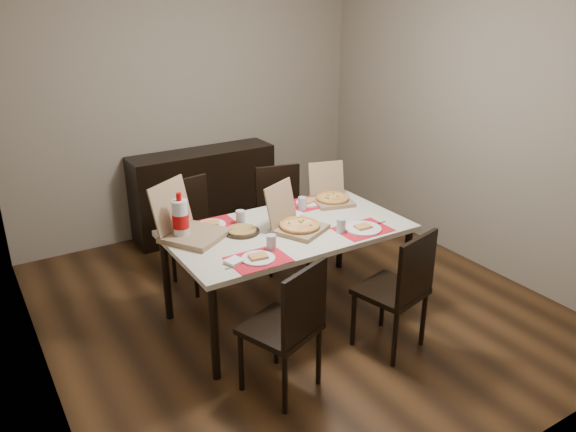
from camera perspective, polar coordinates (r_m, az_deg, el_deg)
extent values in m
cube|color=#422914|center=(4.74, 0.61, -9.09)|extent=(3.80, 4.00, 0.02)
cube|color=gray|center=(5.96, -9.93, 10.73)|extent=(3.80, 0.02, 2.60)
cube|color=gray|center=(3.61, -25.84, 1.35)|extent=(0.02, 4.00, 2.60)
cube|color=gray|center=(5.45, 18.12, 8.92)|extent=(0.02, 4.00, 2.60)
cube|color=black|center=(5.98, -8.56, 2.38)|extent=(1.50, 0.40, 0.90)
cube|color=beige|center=(4.28, 0.00, -1.49)|extent=(1.80, 1.00, 0.04)
cylinder|color=black|center=(3.78, -7.50, -11.71)|extent=(0.06, 0.06, 0.71)
cylinder|color=black|center=(4.60, 11.91, -5.39)|extent=(0.06, 0.06, 0.71)
cylinder|color=black|center=(4.49, -12.25, -6.20)|extent=(0.06, 0.06, 0.71)
cylinder|color=black|center=(5.20, 5.32, -1.66)|extent=(0.06, 0.06, 0.71)
cube|color=black|center=(3.62, -0.82, -11.33)|extent=(0.54, 0.54, 0.04)
cube|color=black|center=(3.39, 1.70, -8.88)|extent=(0.40, 0.18, 0.46)
cylinder|color=black|center=(3.55, -0.32, -16.74)|extent=(0.04, 0.04, 0.43)
cylinder|color=black|center=(3.79, 3.15, -14.01)|extent=(0.04, 0.04, 0.43)
cylinder|color=black|center=(3.74, -4.81, -14.57)|extent=(0.04, 0.04, 0.43)
cylinder|color=black|center=(3.96, -1.23, -12.14)|extent=(0.04, 0.04, 0.43)
cube|color=black|center=(4.09, 10.38, -7.50)|extent=(0.51, 0.51, 0.04)
cube|color=black|center=(3.88, 12.93, -5.21)|extent=(0.42, 0.13, 0.46)
cylinder|color=black|center=(4.00, 10.80, -12.23)|extent=(0.04, 0.04, 0.43)
cylinder|color=black|center=(4.26, 13.58, -10.15)|extent=(0.04, 0.04, 0.43)
cylinder|color=black|center=(4.17, 6.66, -10.39)|extent=(0.04, 0.04, 0.43)
cylinder|color=black|center=(4.42, 9.58, -8.52)|extent=(0.04, 0.04, 0.43)
cube|color=black|center=(4.92, -8.88, -2.07)|extent=(0.49, 0.49, 0.04)
cube|color=black|center=(4.98, -10.26, 1.23)|extent=(0.42, 0.10, 0.46)
cylinder|color=black|center=(5.24, -8.18, -3.28)|extent=(0.04, 0.04, 0.43)
cylinder|color=black|center=(5.08, -11.54, -4.41)|extent=(0.04, 0.04, 0.43)
cylinder|color=black|center=(4.98, -5.84, -4.62)|extent=(0.04, 0.04, 0.43)
cylinder|color=black|center=(4.80, -9.32, -5.88)|extent=(0.04, 0.04, 0.43)
cube|color=black|center=(5.17, -0.42, -0.56)|extent=(0.51, 0.51, 0.04)
cube|color=black|center=(5.25, -1.05, 2.72)|extent=(0.41, 0.13, 0.46)
cylinder|color=black|center=(5.47, 0.83, -1.91)|extent=(0.04, 0.04, 0.43)
cylinder|color=black|center=(5.38, -2.82, -2.38)|extent=(0.04, 0.04, 0.43)
cylinder|color=black|center=(5.16, 2.09, -3.46)|extent=(0.04, 0.04, 0.43)
cylinder|color=black|center=(5.07, -1.75, -4.00)|extent=(0.04, 0.04, 0.43)
cube|color=red|center=(3.79, -3.04, -4.42)|extent=(0.40, 0.30, 0.00)
cylinder|color=white|center=(3.79, -3.04, -4.32)|extent=(0.23, 0.23, 0.01)
cube|color=#E4D572|center=(3.78, -3.05, -4.11)|extent=(0.13, 0.11, 0.02)
cylinder|color=#A9ACB4|center=(3.91, -1.71, -2.69)|extent=(0.07, 0.07, 0.11)
cube|color=#B2B2B7|center=(3.73, -5.11, -4.99)|extent=(0.20, 0.04, 0.00)
cube|color=white|center=(3.75, -5.48, -4.59)|extent=(0.13, 0.13, 0.02)
cube|color=red|center=(4.29, 7.61, -1.35)|extent=(0.40, 0.30, 0.00)
cylinder|color=white|center=(4.28, 7.61, -1.25)|extent=(0.28, 0.28, 0.01)
cube|color=#E4D572|center=(4.28, 7.62, -1.07)|extent=(0.12, 0.10, 0.02)
cylinder|color=#A9ACB4|center=(4.20, 5.41, -0.98)|extent=(0.07, 0.07, 0.11)
cube|color=#B2B2B7|center=(4.38, 9.01, -0.87)|extent=(0.20, 0.04, 0.00)
cube|color=red|center=(4.35, -7.79, -0.99)|extent=(0.40, 0.30, 0.00)
cylinder|color=white|center=(4.35, -7.79, -0.89)|extent=(0.22, 0.22, 0.01)
cube|color=#E4D572|center=(4.34, -7.80, -0.71)|extent=(0.15, 0.13, 0.02)
cylinder|color=#A9ACB4|center=(4.34, -4.86, -0.14)|extent=(0.07, 0.07, 0.11)
cube|color=#B2B2B7|center=(4.30, -9.11, -1.36)|extent=(0.20, 0.04, 0.00)
cube|color=white|center=(4.32, -9.94, -1.10)|extent=(0.13, 0.13, 0.02)
cube|color=red|center=(4.76, 2.09, 1.29)|extent=(0.40, 0.30, 0.00)
cylinder|color=white|center=(4.76, 2.09, 1.38)|extent=(0.21, 0.21, 0.01)
cube|color=#E4D572|center=(4.75, 2.09, 1.55)|extent=(0.14, 0.12, 0.02)
cylinder|color=#A9ACB4|center=(4.61, 1.46, 1.27)|extent=(0.07, 0.07, 0.11)
cube|color=#B2B2B7|center=(4.84, 3.83, 1.60)|extent=(0.20, 0.04, 0.00)
cube|color=white|center=(4.22, 1.96, -1.45)|extent=(0.14, 0.13, 0.02)
cube|color=#846A4C|center=(4.22, 1.20, -1.32)|extent=(0.46, 0.46, 0.03)
cube|color=#846A4C|center=(4.24, -0.76, 1.32)|extent=(0.34, 0.22, 0.31)
cylinder|color=#E4D572|center=(4.21, 1.20, -1.00)|extent=(0.39, 0.39, 0.02)
cube|color=#846A4C|center=(4.78, 4.52, 1.51)|extent=(0.38, 0.38, 0.03)
cube|color=#846A4C|center=(4.87, 3.91, 3.87)|extent=(0.32, 0.15, 0.28)
cylinder|color=#E4D572|center=(4.77, 4.53, 1.78)|extent=(0.33, 0.33, 0.02)
cube|color=#846A4C|center=(4.16, -9.42, -1.96)|extent=(0.55, 0.55, 0.04)
cube|color=#846A4C|center=(4.19, -11.83, 1.06)|extent=(0.38, 0.29, 0.36)
cylinder|color=black|center=(4.21, -4.72, -1.60)|extent=(0.27, 0.27, 0.01)
cylinder|color=#B08743|center=(4.20, -4.72, -1.41)|extent=(0.22, 0.22, 0.02)
imported|color=white|center=(4.48, 0.67, 0.09)|extent=(0.17, 0.17, 0.03)
cylinder|color=silver|center=(4.11, -10.86, -0.39)|extent=(0.11, 0.11, 0.30)
cylinder|color=#AF0809|center=(4.11, -10.85, -0.47)|extent=(0.12, 0.12, 0.10)
cylinder|color=#AF0809|center=(4.04, -11.03, 1.93)|extent=(0.04, 0.04, 0.06)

